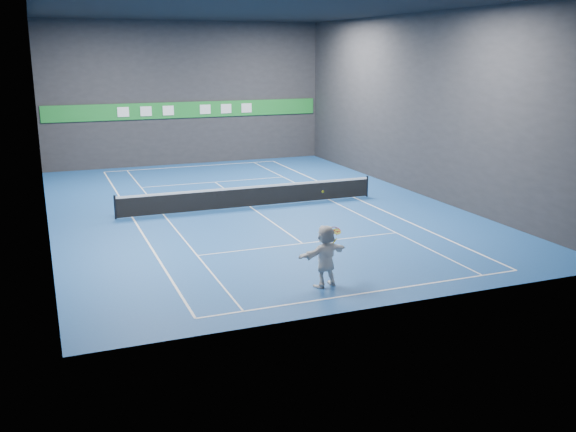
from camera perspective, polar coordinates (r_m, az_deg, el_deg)
name	(u,v)px	position (r m, az deg, el deg)	size (l,w,h in m)	color
ground	(250,207)	(30.33, -3.36, 0.81)	(26.00, 26.00, 0.00)	#19488D
ceiling	(247,7)	(29.55, -3.62, 18.03)	(26.00, 26.00, 0.00)	black
wall_back	(186,94)	(42.13, -9.06, 10.67)	(18.00, 0.10, 9.00)	#27272A
wall_front	(397,151)	(17.78, 9.66, 5.74)	(18.00, 0.10, 9.00)	#27272A
wall_left	(38,118)	(28.17, -21.35, 8.10)	(0.10, 26.00, 9.00)	#27272A
wall_right	(419,105)	(33.48, 11.54, 9.63)	(0.10, 26.00, 9.00)	#27272A
baseline_near	(372,292)	(19.86, 7.47, -6.72)	(10.98, 0.08, 0.01)	white
baseline_far	(193,166)	(41.58, -8.48, 4.39)	(10.98, 0.08, 0.01)	white
sideline_doubles_left	(132,218)	(29.16, -13.66, -0.13)	(0.08, 23.78, 0.01)	white
sideline_doubles_right	(354,198)	(32.40, 5.91, 1.64)	(0.08, 23.78, 0.01)	white
sideline_singles_left	(164,215)	(29.36, -11.00, 0.11)	(0.06, 23.78, 0.01)	white
sideline_singles_right	(329,200)	(31.81, 3.70, 1.45)	(0.06, 23.78, 0.01)	white
service_line_near	(303,243)	(24.54, 1.31, -2.46)	(8.23, 0.06, 0.01)	white
service_line_far	(215,182)	(36.33, -6.51, 3.02)	(8.23, 0.06, 0.01)	white
center_service_line	(250,207)	(30.33, -3.36, 0.81)	(0.06, 12.80, 0.01)	white
player	(326,256)	(19.91, 3.36, -3.56)	(1.83, 0.58, 1.97)	white
tennis_ball	(323,192)	(19.41, 3.12, 2.17)	(0.07, 0.07, 0.07)	yellow
tennis_net	(250,196)	(30.21, -3.37, 1.80)	(12.50, 0.10, 1.07)	black
sponsor_banner	(187,110)	(42.14, -8.99, 9.30)	(17.64, 0.11, 1.00)	#1B7F2B
tennis_racket	(336,231)	(19.88, 4.27, -1.34)	(0.43, 0.42, 0.57)	red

